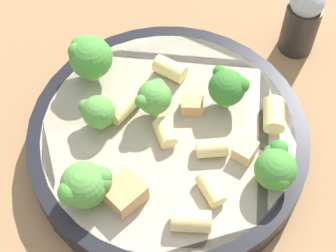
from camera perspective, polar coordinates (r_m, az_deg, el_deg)
ground_plane at (r=0.49m, az=0.00°, el=-2.54°), size 2.00×2.00×0.00m
pasta_bowl at (r=0.48m, az=0.00°, el=-1.45°), size 0.24×0.24×0.03m
broccoli_floret_0 at (r=0.46m, az=-1.43°, el=2.98°), size 0.03×0.03×0.04m
broccoli_floret_1 at (r=0.46m, az=6.07°, el=3.97°), size 0.03×0.03×0.04m
broccoli_floret_2 at (r=0.48m, az=-7.94°, el=7.00°), size 0.04×0.04×0.05m
broccoli_floret_3 at (r=0.44m, az=11.05°, el=-3.91°), size 0.04×0.03×0.04m
broccoli_floret_4 at (r=0.42m, az=-8.47°, el=-5.99°), size 0.04×0.04×0.04m
broccoli_floret_5 at (r=0.46m, az=-7.14°, el=1.41°), size 0.03×0.03×0.03m
rigatoni_0 at (r=0.42m, az=2.36°, el=-9.60°), size 0.03×0.03×0.02m
rigatoni_1 at (r=0.49m, az=0.18°, el=5.82°), size 0.02×0.03×0.02m
rigatoni_2 at (r=0.47m, az=-4.56°, el=1.98°), size 0.03×0.02×0.02m
rigatoni_3 at (r=0.47m, az=10.70°, el=1.12°), size 0.03×0.03×0.02m
rigatoni_4 at (r=0.43m, az=4.33°, el=-6.44°), size 0.03×0.03×0.01m
rigatoni_5 at (r=0.46m, az=-0.18°, el=-0.76°), size 0.03×0.03×0.01m
rigatoni_6 at (r=0.45m, az=4.23°, el=-2.68°), size 0.03×0.03×0.02m
chicken_chunk_0 at (r=0.47m, az=2.44°, el=2.11°), size 0.02×0.02×0.01m
chicken_chunk_1 at (r=0.43m, az=-4.66°, el=-6.73°), size 0.03×0.03×0.02m
chicken_chunk_2 at (r=0.45m, az=7.81°, el=-2.46°), size 0.02×0.02×0.01m
pepper_shaker at (r=0.55m, az=13.51°, el=10.58°), size 0.03×0.03×0.08m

